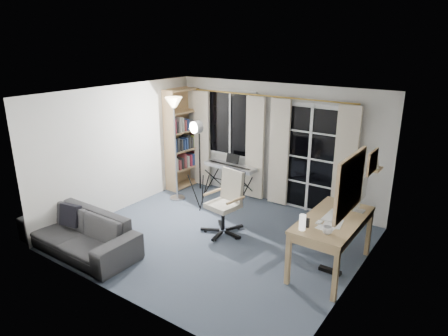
# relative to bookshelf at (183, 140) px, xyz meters

# --- Properties ---
(floor) EXTENTS (4.50, 4.00, 0.02)m
(floor) POSITION_rel_bookshelf_xyz_m (2.13, -1.67, -1.05)
(floor) COLOR #3E495B
(floor) RESTS_ON ground
(window) EXTENTS (1.20, 0.08, 1.40)m
(window) POSITION_rel_bookshelf_xyz_m (1.08, 0.30, 0.46)
(window) COLOR white
(window) RESTS_ON floor
(french_door) EXTENTS (1.32, 0.09, 2.11)m
(french_door) POSITION_rel_bookshelf_xyz_m (2.88, 0.30, -0.01)
(french_door) COLOR white
(french_door) RESTS_ON floor
(curtains) EXTENTS (3.60, 0.07, 2.13)m
(curtains) POSITION_rel_bookshelf_xyz_m (1.99, 0.21, 0.05)
(curtains) COLOR gold
(curtains) RESTS_ON floor
(bookshelf) EXTENTS (0.40, 1.04, 2.19)m
(bookshelf) POSITION_rel_bookshelf_xyz_m (0.00, 0.00, 0.00)
(bookshelf) COLOR tan
(bookshelf) RESTS_ON floor
(torchiere_lamp) EXTENTS (0.42, 0.42, 2.11)m
(torchiere_lamp) POSITION_rel_bookshelf_xyz_m (0.44, -0.74, 0.66)
(torchiere_lamp) COLOR #B2B2B7
(torchiere_lamp) RESTS_ON floor
(keyboard_piano) EXTENTS (1.18, 0.60, 0.84)m
(keyboard_piano) POSITION_rel_bookshelf_xyz_m (1.25, 0.03, -0.40)
(keyboard_piano) COLOR black
(keyboard_piano) RESTS_ON floor
(studio_light) EXTENTS (0.38, 0.38, 1.79)m
(studio_light) POSITION_rel_bookshelf_xyz_m (1.10, -0.86, 0.39)
(studio_light) COLOR black
(studio_light) RESTS_ON floor
(office_chair) EXTENTS (0.75, 0.75, 1.10)m
(office_chair) POSITION_rel_bookshelf_xyz_m (2.13, -1.33, -0.40)
(office_chair) COLOR black
(office_chair) RESTS_ON floor
(desk) EXTENTS (0.75, 1.49, 0.80)m
(desk) POSITION_rel_bookshelf_xyz_m (4.01, -1.47, -0.34)
(desk) COLOR tan
(desk) RESTS_ON floor
(monitor) EXTENTS (0.19, 0.57, 0.50)m
(monitor) POSITION_rel_bookshelf_xyz_m (4.21, -1.02, 0.06)
(monitor) COLOR silver
(monitor) RESTS_ON desk
(desk_clutter) EXTENTS (0.47, 0.90, 1.01)m
(desk_clutter) POSITION_rel_bookshelf_xyz_m (3.94, -1.70, -0.41)
(desk_clutter) COLOR white
(desk_clutter) RESTS_ON desk
(mug) EXTENTS (0.13, 0.10, 0.13)m
(mug) POSITION_rel_bookshelf_xyz_m (4.11, -1.97, -0.18)
(mug) COLOR silver
(mug) RESTS_ON desk
(wall_mirror) EXTENTS (0.04, 0.94, 0.74)m
(wall_mirror) POSITION_rel_bookshelf_xyz_m (4.35, -2.02, 0.51)
(wall_mirror) COLOR tan
(wall_mirror) RESTS_ON floor
(framed_print) EXTENTS (0.03, 0.42, 0.32)m
(framed_print) POSITION_rel_bookshelf_xyz_m (4.36, -1.12, 0.56)
(framed_print) COLOR tan
(framed_print) RESTS_ON floor
(wall_shelf) EXTENTS (0.16, 0.30, 0.18)m
(wall_shelf) POSITION_rel_bookshelf_xyz_m (4.29, -0.62, 0.37)
(wall_shelf) COLOR tan
(wall_shelf) RESTS_ON floor
(sofa) EXTENTS (2.09, 0.62, 0.82)m
(sofa) POSITION_rel_bookshelf_xyz_m (0.56, -3.22, -0.63)
(sofa) COLOR #2D2D2F
(sofa) RESTS_ON floor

